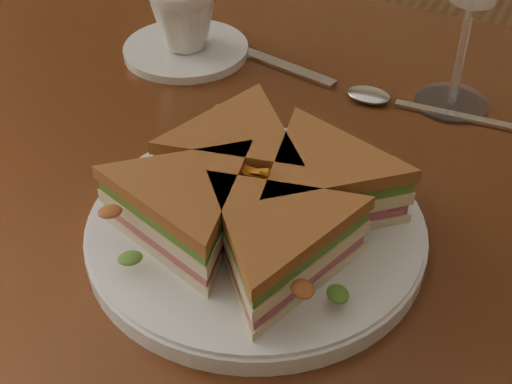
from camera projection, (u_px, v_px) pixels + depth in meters
table at (254, 237)px, 0.75m from camera, size 1.20×0.80×0.75m
plate at (256, 231)px, 0.60m from camera, size 0.28×0.28×0.02m
sandwich_wedges at (256, 197)px, 0.57m from camera, size 0.30×0.30×0.06m
crisps_mound at (256, 201)px, 0.58m from camera, size 0.09×0.09×0.05m
spoon at (389, 100)px, 0.76m from camera, size 0.18×0.03×0.01m
knife at (253, 55)px, 0.85m from camera, size 0.21×0.06×0.00m
saucer at (186, 50)px, 0.85m from camera, size 0.15×0.15×0.01m
coffee_cup at (184, 17)px, 0.82m from camera, size 0.09×0.09×0.08m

